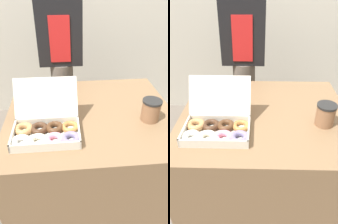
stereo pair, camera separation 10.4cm
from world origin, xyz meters
TOP-DOWN VIEW (x-y plane):
  - ground_plane at (0.00, 0.00)m, footprint 14.00×14.00m
  - table at (0.00, 0.00)m, footprint 0.98×0.87m
  - donut_box at (-0.25, -0.19)m, footprint 0.36×0.33m
  - coffee_cup at (0.32, -0.11)m, footprint 0.10×0.10m
  - person_customer at (-0.17, 0.66)m, footprint 0.34×0.21m

SIDE VIEW (x-z plane):
  - ground_plane at x=0.00m, z-range 0.00..0.00m
  - table at x=0.00m, z-range 0.00..0.75m
  - donut_box at x=-0.25m, z-range 0.67..0.90m
  - coffee_cup at x=0.32m, z-range 0.75..0.88m
  - person_customer at x=-0.17m, z-range 0.11..1.68m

